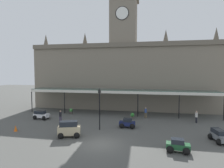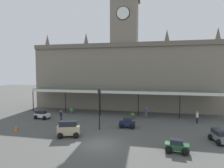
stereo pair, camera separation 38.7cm
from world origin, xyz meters
name	(u,v)px [view 2 (the right image)]	position (x,y,z in m)	size (l,w,h in m)	color
ground_plane	(99,144)	(0.00, 0.00, 0.00)	(140.00, 140.00, 0.00)	#4C4D49
station_building	(125,72)	(0.00, 18.45, 7.15)	(34.84, 5.99, 21.80)	slate
entrance_canopy	(120,91)	(0.00, 13.23, 3.99)	(31.44, 3.26, 4.14)	#38564C
car_white_estate	(42,115)	(-11.17, 7.64, 0.56)	(2.31, 1.66, 1.27)	silver
car_grey_estate	(219,137)	(11.84, 2.86, 0.56)	(1.81, 2.38, 1.27)	slate
car_navy_sedan	(127,124)	(2.10, 5.93, 0.50)	(2.06, 1.54, 1.19)	#19214C
car_green_sedan	(177,147)	(7.31, -0.36, 0.50)	(2.14, 1.66, 1.19)	#1E512D
car_beige_van	(69,130)	(-3.82, 1.31, 0.81)	(2.57, 2.04, 1.77)	tan
pedestrian_beside_cars	(61,116)	(-7.53, 6.67, 0.91)	(0.34, 0.35, 1.67)	#3F384C
pedestrian_near_entrance	(146,112)	(4.37, 11.35, 0.91)	(0.38, 0.34, 1.67)	brown
pedestrian_crossing_forecourt	(197,117)	(11.39, 9.89, 0.91)	(0.34, 0.39, 1.67)	black
victorian_lamppost	(99,104)	(-1.16, 4.37, 3.19)	(0.30, 0.30, 5.16)	black
traffic_cone	(16,128)	(-10.99, 1.92, 0.36)	(0.40, 0.40, 0.71)	orange
planter_by_canopy	(72,111)	(-8.05, 11.58, 0.49)	(0.60, 0.60, 0.96)	#47423D
planter_near_kerb	(133,116)	(2.42, 10.21, 0.49)	(0.60, 0.60, 0.96)	#47423D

